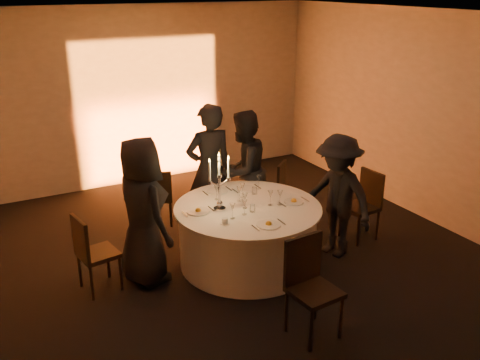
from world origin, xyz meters
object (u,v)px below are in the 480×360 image
chair_back_left (159,195)px  guest_back_left (209,170)px  chair_back_right (275,186)px  guest_right (337,196)px  banquet_table (248,235)px  candelabra (219,190)px  guest_back_right (243,170)px  coffee_cup (225,221)px  guest_left (143,211)px  chair_front (309,281)px  chair_left (91,250)px  chair_right (365,201)px

chair_back_left → guest_back_left: 0.89m
chair_back_right → guest_right: 1.43m
banquet_table → candelabra: size_ratio=2.49×
guest_back_right → chair_back_right: bearing=163.5°
chair_back_left → guest_back_right: size_ratio=0.50×
candelabra → guest_back_right: bearing=48.0°
guest_back_left → candelabra: guest_back_left is taller
guest_back_right → coffee_cup: guest_back_right is taller
chair_back_left → coffee_cup: chair_back_left is taller
guest_back_right → coffee_cup: 1.60m
chair_back_left → guest_left: 1.54m
guest_right → coffee_cup: guest_right is taller
chair_front → guest_left: size_ratio=0.58×
chair_left → chair_back_right: 3.04m
guest_left → chair_back_right: bearing=-80.6°
guest_left → guest_right: (2.36, -0.54, -0.08)m
banquet_table → guest_left: guest_left is taller
chair_right → guest_right: guest_right is taller
guest_left → guest_right: guest_left is taller
guest_right → guest_left: bearing=-118.0°
chair_right → chair_back_right: bearing=-153.9°
candelabra → coffee_cup: bearing=-107.7°
chair_right → chair_left: bearing=-99.8°
banquet_table → guest_back_right: bearing=64.3°
guest_back_left → banquet_table: bearing=91.5°
chair_front → guest_back_left: (0.12, 2.56, 0.34)m
guest_back_right → candelabra: guest_back_right is taller
banquet_table → guest_back_left: (-0.01, 1.06, 0.54)m
guest_left → coffee_cup: size_ratio=15.91×
coffee_cup → candelabra: size_ratio=0.15×
guest_back_right → guest_right: (0.64, -1.30, -0.05)m
chair_back_left → guest_left: bearing=82.4°
chair_left → chair_back_left: 1.83m
guest_left → banquet_table: bearing=-111.7°
banquet_table → guest_left: 1.36m
chair_left → chair_back_left: size_ratio=1.10×
chair_back_right → candelabra: bearing=-6.4°
chair_back_right → guest_back_right: (-0.59, -0.10, 0.38)m
chair_back_left → chair_front: size_ratio=0.83×
chair_right → chair_front: 2.35m
chair_left → chair_back_right: chair_left is taller
chair_front → chair_left: bearing=129.5°
banquet_table → guest_back_right: size_ratio=1.06×
guest_right → candelabra: (-1.46, 0.39, 0.22)m
banquet_table → guest_right: (1.12, -0.30, 0.42)m
coffee_cup → guest_back_right: bearing=54.0°
guest_left → guest_back_left: guest_back_left is taller
chair_back_right → coffee_cup: 2.09m
chair_right → guest_left: guest_left is taller
chair_back_left → chair_back_right: same height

